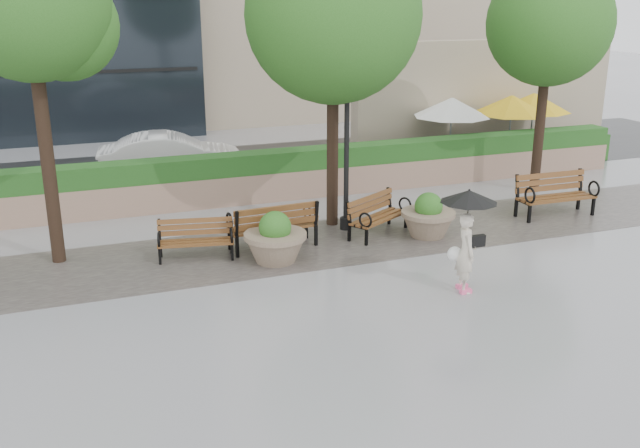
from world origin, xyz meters
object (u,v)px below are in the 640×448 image
object	(u,v)px
bench_3	(378,223)
lamppost	(347,153)
bench_2	(273,235)
bench_4	(555,204)
bench_1	(196,248)
planter_left	(275,242)
pedestrian	(467,231)
car_right	(172,157)
planter_right	(428,219)

from	to	relation	value
bench_3	lamppost	world-z (taller)	lamppost
bench_2	bench_4	bearing A→B (deg)	174.45
bench_1	bench_3	distance (m)	4.37
bench_1	planter_left	bearing A→B (deg)	-14.74
lamppost	bench_2	bearing A→B (deg)	-162.09
bench_1	pedestrian	distance (m)	5.78
bench_3	car_right	xyz separation A→B (m)	(-3.67, 7.05, 0.44)
lamppost	planter_right	bearing A→B (deg)	-36.13
bench_3	lamppost	size ratio (longest dim) A/B	0.43
bench_2	bench_3	world-z (taller)	bench_2
bench_4	lamppost	xyz separation A→B (m)	(-5.45, 0.90, 1.57)
planter_left	bench_1	bearing A→B (deg)	154.00
bench_1	planter_right	distance (m)	5.43
planter_left	car_right	distance (m)	7.97
bench_4	lamppost	size ratio (longest dim) A/B	0.48
planter_right	lamppost	size ratio (longest dim) A/B	0.30
bench_3	lamppost	bearing A→B (deg)	101.14
bench_2	car_right	xyz separation A→B (m)	(-1.06, 7.07, 0.41)
bench_3	planter_left	bearing A→B (deg)	167.02
bench_4	lamppost	world-z (taller)	lamppost
car_right	pedestrian	xyz separation A→B (m)	(3.78, -10.68, 0.49)
bench_2	car_right	size ratio (longest dim) A/B	0.46
bench_4	car_right	size ratio (longest dim) A/B	0.47
pedestrian	bench_3	bearing A→B (deg)	16.90
bench_2	car_right	distance (m)	7.16
bench_2	planter_left	xyz separation A→B (m)	(-0.21, -0.86, 0.12)
planter_right	car_right	bearing A→B (deg)	121.84
bench_2	lamppost	world-z (taller)	lamppost
planter_right	pedestrian	world-z (taller)	pedestrian
bench_1	pedestrian	world-z (taller)	pedestrian
bench_1	bench_4	xyz separation A→B (m)	(9.26, -0.14, 0.07)
bench_1	bench_2	distance (m)	1.77
bench_1	bench_2	world-z (taller)	bench_2
bench_3	bench_4	size ratio (longest dim) A/B	0.89
bench_2	bench_3	bearing A→B (deg)	176.72
bench_4	pedestrian	size ratio (longest dim) A/B	1.04
bench_1	bench_4	world-z (taller)	bench_4
bench_4	lamppost	bearing A→B (deg)	171.78
lamppost	car_right	distance (m)	7.21
bench_3	pedestrian	distance (m)	3.75
bench_1	car_right	size ratio (longest dim) A/B	0.39
bench_3	planter_right	xyz separation A→B (m)	(1.04, -0.53, 0.14)
planter_right	pedestrian	size ratio (longest dim) A/B	0.64
planter_left	lamppost	world-z (taller)	lamppost
bench_2	lamppost	xyz separation A→B (m)	(2.04, 0.66, 1.58)
bench_4	car_right	bearing A→B (deg)	140.64
planter_left	car_right	bearing A→B (deg)	96.09
bench_4	bench_1	bearing A→B (deg)	-179.71
planter_left	pedestrian	world-z (taller)	pedestrian
lamppost	bench_4	bearing A→B (deg)	-9.38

